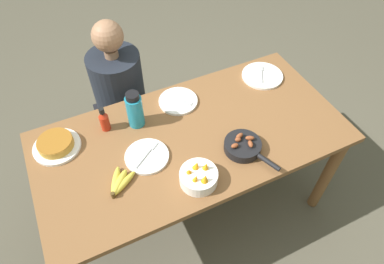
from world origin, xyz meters
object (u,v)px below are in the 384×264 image
water_bottle (135,110)px  fruit_bowl_mango (199,177)px  skillet (243,146)px  empty_plate_far_left (262,76)px  empty_plate_near_front (178,101)px  person_figure (123,109)px  frittata_plate_center (56,145)px  empty_plate_far_right (147,156)px  hot_sauce_bottle (104,120)px  banana_bunch (119,183)px

water_bottle → fruit_bowl_mango: bearing=-73.7°
skillet → empty_plate_far_left: 0.62m
empty_plate_near_front → person_figure: 0.55m
frittata_plate_center → empty_plate_far_right: frittata_plate_center is taller
empty_plate_near_front → hot_sauce_bottle: hot_sauce_bottle is taller
water_bottle → banana_bunch: bearing=-121.5°
frittata_plate_center → empty_plate_far_right: (0.41, -0.26, -0.02)m
empty_plate_near_front → hot_sauce_bottle: bearing=-177.7°
frittata_plate_center → banana_bunch: bearing=-57.7°
frittata_plate_center → hot_sauce_bottle: (0.27, 0.02, 0.04)m
empty_plate_far_right → fruit_bowl_mango: size_ratio=1.23×
frittata_plate_center → fruit_bowl_mango: 0.78m
water_bottle → person_figure: size_ratio=0.19×
empty_plate_far_left → hot_sauce_bottle: hot_sauce_bottle is taller
fruit_bowl_mango → hot_sauce_bottle: hot_sauce_bottle is taller
skillet → water_bottle: 0.61m
banana_bunch → empty_plate_far_right: (0.18, 0.10, -0.01)m
water_bottle → hot_sauce_bottle: 0.18m
skillet → hot_sauce_bottle: (-0.61, 0.46, 0.04)m
empty_plate_near_front → hot_sauce_bottle: size_ratio=1.48×
water_bottle → skillet: bearing=-43.6°
skillet → empty_plate_near_front: bearing=177.7°
skillet → person_figure: bearing=-174.8°
banana_bunch → person_figure: person_figure is taller
empty_plate_far_left → hot_sauce_bottle: bearing=179.9°
water_bottle → empty_plate_far_left: bearing=2.3°
person_figure → empty_plate_far_left: bearing=-25.5°
empty_plate_far_left → skillet: bearing=-132.6°
banana_bunch → empty_plate_far_right: 0.20m
person_figure → hot_sauce_bottle: bearing=-114.4°
empty_plate_far_right → water_bottle: size_ratio=1.02×
frittata_plate_center → water_bottle: 0.45m
hot_sauce_bottle → person_figure: 0.57m
frittata_plate_center → water_bottle: bearing=-2.1°
hot_sauce_bottle → person_figure: person_figure is taller
skillet → empty_plate_near_front: skillet is taller
fruit_bowl_mango → water_bottle: 0.52m
skillet → empty_plate_far_left: skillet is taller
frittata_plate_center → hot_sauce_bottle: hot_sauce_bottle is taller
frittata_plate_center → hot_sauce_bottle: 0.28m
person_figure → empty_plate_near_front: bearing=-55.4°
skillet → water_bottle: size_ratio=1.41×
hot_sauce_bottle → frittata_plate_center: bearing=-175.8°
skillet → empty_plate_near_front: 0.50m
fruit_bowl_mango → hot_sauce_bottle: (-0.31, 0.53, 0.03)m
empty_plate_near_front → fruit_bowl_mango: bearing=-103.7°
skillet → water_bottle: bearing=-154.9°
empty_plate_far_left → person_figure: size_ratio=0.22×
banana_bunch → empty_plate_near_front: (0.49, 0.40, -0.01)m
skillet → hot_sauce_bottle: hot_sauce_bottle is taller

